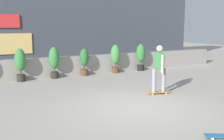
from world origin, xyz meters
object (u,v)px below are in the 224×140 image
Objects in this scene: skateboard_near_camera at (224,136)px; potted_plant_1 at (20,63)px; potted_plant_5 at (141,55)px; potted_plant_3 at (84,61)px; potted_plant_2 at (54,60)px; potted_plant_4 at (115,57)px; skater_far_right at (159,67)px.

potted_plant_1 is at bearing 108.08° from skateboard_near_camera.
skateboard_near_camera is (-3.43, -8.24, -0.75)m from potted_plant_5.
potted_plant_1 is at bearing -180.00° from potted_plant_3.
potted_plant_2 is at bearing 0.00° from potted_plant_1.
potted_plant_3 is 0.92× the size of potted_plant_5.
skateboard_near_camera is at bearing -81.52° from potted_plant_2.
potted_plant_2 is 1.09× the size of potted_plant_3.
potted_plant_3 is 0.91× the size of potted_plant_4.
potted_plant_2 reaches higher than potted_plant_3.
potted_plant_4 is at bearing 0.00° from potted_plant_2.
skater_far_right is at bearing 72.96° from skateboard_near_camera.
skateboard_near_camera is (1.23, -8.24, -0.75)m from potted_plant_2.
potted_plant_1 is 0.83× the size of skater_far_right.
skateboard_near_camera is (2.69, -8.24, -0.75)m from potted_plant_1.
potted_plant_2 is 3.14m from potted_plant_4.
skateboard_near_camera is (-1.14, -3.71, -0.88)m from skater_far_right.
potted_plant_4 is (3.14, 0.00, 0.01)m from potted_plant_2.
potted_plant_4 reaches higher than potted_plant_5.
skater_far_right reaches higher than potted_plant_3.
potted_plant_3 is at bearing 101.37° from skater_far_right.
potted_plant_1 is 1.00× the size of potted_plant_2.
potted_plant_2 is at bearing 180.00° from potted_plant_3.
potted_plant_4 is 0.84× the size of skater_far_right.
potted_plant_5 is 0.83× the size of skater_far_right.
skater_far_right is at bearing -62.42° from potted_plant_2.
potted_plant_2 is 1.46m from potted_plant_3.
potted_plant_5 reaches higher than skateboard_near_camera.
skater_far_right reaches higher than potted_plant_2.
potted_plant_3 is 4.62m from skater_far_right.
potted_plant_4 reaches higher than potted_plant_3.
potted_plant_1 is 1.09× the size of potted_plant_3.
potted_plant_5 is at bearing 67.37° from skateboard_near_camera.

